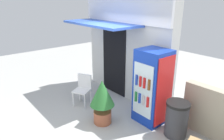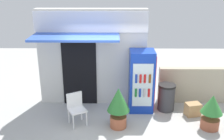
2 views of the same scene
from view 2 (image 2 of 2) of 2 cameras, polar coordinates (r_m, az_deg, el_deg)
The scene contains 9 objects.
ground at distance 6.90m, azimuth -0.27°, elevation -12.89°, with size 16.00×16.00×0.00m, color #B2B2AD.
storefront_building at distance 7.78m, azimuth -4.49°, elevation 3.18°, with size 3.19×1.35×2.87m.
drink_cooler at distance 7.53m, azimuth 6.47°, elevation -2.40°, with size 0.71×0.70×1.79m.
plastic_chair at distance 7.00m, azimuth -7.83°, elevation -7.88°, with size 0.56×0.56×0.85m.
potted_plant_near_shop at distance 6.71m, azimuth 1.41°, elevation -7.46°, with size 0.58×0.58×1.10m.
potted_plant_curbside at distance 7.17m, azimuth 20.87°, elevation -8.11°, with size 0.55×0.55×0.93m.
trash_bin at distance 7.82m, azimuth 11.74°, elevation -5.81°, with size 0.50×0.50×0.80m.
stone_boundary_wall at distance 8.57m, azimuth 19.25°, elevation -3.08°, with size 2.75×0.22×1.11m, color #B7AD93.
cardboard_box at distance 7.80m, azimuth 17.18°, elevation -8.18°, with size 0.40×0.29×0.37m, color tan.
Camera 2 is at (0.08, -5.80, 3.73)m, focal length 42.00 mm.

